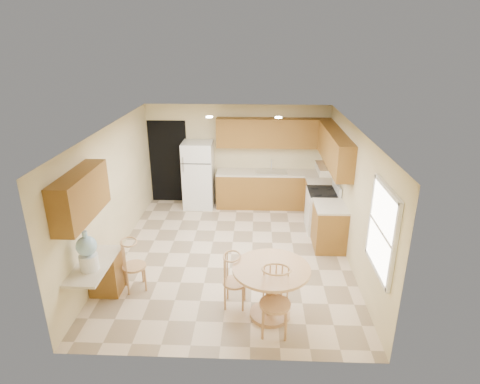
{
  "coord_description": "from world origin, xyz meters",
  "views": [
    {
      "loc": [
        0.45,
        -6.91,
        4.01
      ],
      "look_at": [
        0.16,
        0.3,
        1.21
      ],
      "focal_mm": 30.0,
      "sensor_mm": 36.0,
      "label": 1
    }
  ],
  "objects_px": {
    "refrigerator": "(199,175)",
    "chair_table_a": "(235,279)",
    "stove": "(322,210)",
    "chair_table_b": "(276,300)",
    "water_crock": "(87,252)",
    "chair_desk": "(132,263)",
    "dining_table": "(271,285)"
  },
  "relations": [
    {
      "from": "stove",
      "to": "chair_desk",
      "type": "distance_m",
      "value": 4.26
    },
    {
      "from": "stove",
      "to": "refrigerator",
      "type": "bearing_deg",
      "value": 157.01
    },
    {
      "from": "stove",
      "to": "chair_table_b",
      "type": "height_order",
      "value": "stove"
    },
    {
      "from": "chair_table_a",
      "to": "dining_table",
      "type": "bearing_deg",
      "value": 77.68
    },
    {
      "from": "refrigerator",
      "to": "chair_desk",
      "type": "xyz_separation_m",
      "value": [
        -0.6,
        -3.69,
        -0.28
      ]
    },
    {
      "from": "stove",
      "to": "chair_table_b",
      "type": "distance_m",
      "value": 3.67
    },
    {
      "from": "chair_desk",
      "to": "chair_table_b",
      "type": "bearing_deg",
      "value": 41.66
    },
    {
      "from": "refrigerator",
      "to": "water_crock",
      "type": "xyz_separation_m",
      "value": [
        -1.05,
        -4.24,
        0.23
      ]
    },
    {
      "from": "refrigerator",
      "to": "chair_table_b",
      "type": "distance_m",
      "value": 5.0
    },
    {
      "from": "stove",
      "to": "water_crock",
      "type": "distance_m",
      "value": 4.99
    },
    {
      "from": "water_crock",
      "to": "chair_table_a",
      "type": "bearing_deg",
      "value": 4.5
    },
    {
      "from": "water_crock",
      "to": "chair_table_b",
      "type": "bearing_deg",
      "value": -9.39
    },
    {
      "from": "chair_table_a",
      "to": "chair_desk",
      "type": "bearing_deg",
      "value": -98.32
    },
    {
      "from": "chair_desk",
      "to": "water_crock",
      "type": "height_order",
      "value": "water_crock"
    },
    {
      "from": "stove",
      "to": "water_crock",
      "type": "xyz_separation_m",
      "value": [
        -3.92,
        -3.02,
        0.58
      ]
    },
    {
      "from": "chair_desk",
      "to": "stove",
      "type": "bearing_deg",
      "value": 100.7
    },
    {
      "from": "refrigerator",
      "to": "water_crock",
      "type": "height_order",
      "value": "refrigerator"
    },
    {
      "from": "chair_table_b",
      "to": "water_crock",
      "type": "distance_m",
      "value": 2.83
    },
    {
      "from": "chair_desk",
      "to": "water_crock",
      "type": "bearing_deg",
      "value": -63.67
    },
    {
      "from": "chair_table_a",
      "to": "chair_desk",
      "type": "relative_size",
      "value": 0.99
    },
    {
      "from": "chair_table_a",
      "to": "chair_table_b",
      "type": "relative_size",
      "value": 0.87
    },
    {
      "from": "refrigerator",
      "to": "chair_table_a",
      "type": "relative_size",
      "value": 1.87
    },
    {
      "from": "chair_table_a",
      "to": "chair_table_b",
      "type": "bearing_deg",
      "value": 48.21
    },
    {
      "from": "chair_table_b",
      "to": "dining_table",
      "type": "bearing_deg",
      "value": -80.34
    },
    {
      "from": "stove",
      "to": "chair_table_b",
      "type": "relative_size",
      "value": 1.07
    },
    {
      "from": "stove",
      "to": "chair_table_b",
      "type": "xyz_separation_m",
      "value": [
        -1.17,
        -3.48,
        0.15
      ]
    },
    {
      "from": "stove",
      "to": "water_crock",
      "type": "relative_size",
      "value": 1.75
    },
    {
      "from": "stove",
      "to": "chair_desk",
      "type": "height_order",
      "value": "stove"
    },
    {
      "from": "chair_table_b",
      "to": "water_crock",
      "type": "height_order",
      "value": "water_crock"
    },
    {
      "from": "chair_table_a",
      "to": "water_crock",
      "type": "bearing_deg",
      "value": -81.08
    },
    {
      "from": "chair_table_b",
      "to": "stove",
      "type": "bearing_deg",
      "value": -105.1
    },
    {
      "from": "stove",
      "to": "chair_table_a",
      "type": "bearing_deg",
      "value": -121.8
    }
  ]
}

